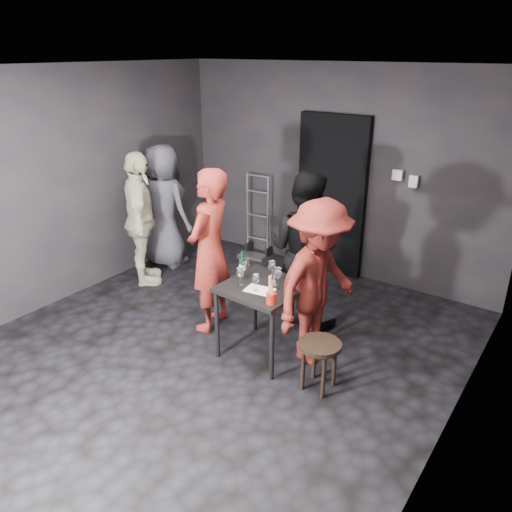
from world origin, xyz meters
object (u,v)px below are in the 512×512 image
Objects in this scene: bystander_grey at (163,199)px; wine_bottle at (243,267)px; tasting_table at (263,295)px; server_red at (209,237)px; woman_black at (304,239)px; hand_truck at (256,241)px; man_maroon at (318,277)px; breadstick_cup at (271,290)px; bystander_cream at (140,211)px; stool at (320,351)px.

bystander_grey is 6.87× the size of wine_bottle.
server_red is at bearing 170.75° from tasting_table.
tasting_table is at bearing 158.82° from bystander_grey.
woman_black reaches higher than tasting_table.
hand_truck is at bearing -128.21° from bystander_grey.
server_red is at bearing -74.43° from hand_truck.
server_red is 1.17× the size of man_maroon.
hand_truck reaches higher than tasting_table.
hand_truck is 0.62× the size of woman_black.
tasting_table is 0.87m from server_red.
hand_truck is 4.19× the size of breadstick_cup.
woman_black is 1.00× the size of bystander_cream.
breadstick_cup is at bearing -58.17° from hand_truck.
hand_truck is 0.58× the size of server_red.
bystander_grey reaches higher than stool.
bystander_cream is at bearing 167.94° from tasting_table.
wine_bottle reaches higher than stool.
breadstick_cup is (-0.47, -0.08, 0.50)m from stool.
stool is 0.69m from man_maroon.
stool is 1.70× the size of wine_bottle.
bystander_grey reaches higher than wine_bottle.
hand_truck is 1.61× the size of tasting_table.
man_maroon is at bearing 12.94° from wine_bottle.
bystander_grey is at bearing 153.27° from breadstick_cup.
woman_black is (1.51, -1.25, 0.75)m from hand_truck.
tasting_table is 0.38× the size of bystander_cream.
server_red is 1.25m from man_maroon.
wine_bottle is 0.96× the size of breadstick_cup.
stool is 0.25× the size of bystander_grey.
server_red is (-1.50, 0.30, 0.65)m from stool.
wine_bottle is at bearing 157.08° from bystander_grey.
hand_truck is 1.87m from bystander_cream.
server_red reaches higher than stool.
wine_bottle is at bearing 150.74° from breadstick_cup.
tasting_table is at bearing 69.68° from server_red.
stool is 0.69m from breadstick_cup.
stool is 1.14m from wine_bottle.
man_maroon is (2.00, -1.83, 0.67)m from hand_truck.
bystander_grey is at bearing -11.31° from woman_black.
man_maroon is 0.77m from wine_bottle.
hand_truck is at bearing 127.89° from breadstick_cup.
man_maroon is 2.98m from bystander_grey.
bystander_cream reaches higher than man_maroon.
man_maroon reaches higher than tasting_table.
bystander_cream is at bearing 163.54° from breadstick_cup.
hand_truck is 0.68× the size of man_maroon.
stool is 0.23× the size of server_red.
tasting_table is 0.80m from stool.
man_maroon is (-0.26, 0.40, 0.50)m from stool.
bystander_cream is (-1.42, 0.34, -0.06)m from server_red.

